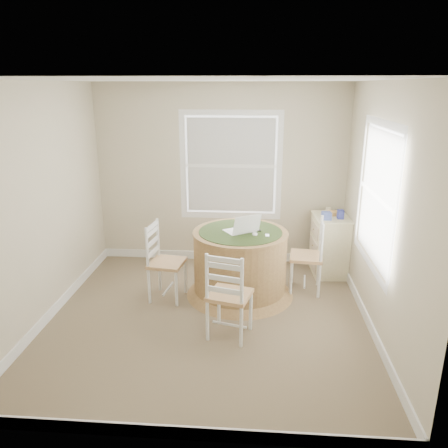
{
  "coord_description": "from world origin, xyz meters",
  "views": [
    {
      "loc": [
        0.52,
        -4.4,
        2.55
      ],
      "look_at": [
        0.15,
        0.45,
        1.0
      ],
      "focal_mm": 35.0,
      "sensor_mm": 36.0,
      "label": 1
    }
  ],
  "objects_px": {
    "round_table": "(240,261)",
    "corner_chest": "(329,245)",
    "chair_near": "(230,294)",
    "chair_right": "(306,256)",
    "chair_left": "(167,263)",
    "laptop": "(242,229)"
  },
  "relations": [
    {
      "from": "chair_right",
      "to": "chair_left",
      "type": "bearing_deg",
      "value": -72.37
    },
    {
      "from": "chair_right",
      "to": "laptop",
      "type": "distance_m",
      "value": 0.93
    },
    {
      "from": "chair_left",
      "to": "chair_near",
      "type": "relative_size",
      "value": 1.0
    },
    {
      "from": "round_table",
      "to": "laptop",
      "type": "relative_size",
      "value": 2.8
    },
    {
      "from": "chair_near",
      "to": "corner_chest",
      "type": "xyz_separation_m",
      "value": [
        1.28,
        1.72,
        -0.06
      ]
    },
    {
      "from": "corner_chest",
      "to": "round_table",
      "type": "bearing_deg",
      "value": -151.97
    },
    {
      "from": "chair_near",
      "to": "laptop",
      "type": "bearing_deg",
      "value": -80.2
    },
    {
      "from": "chair_right",
      "to": "corner_chest",
      "type": "relative_size",
      "value": 1.14
    },
    {
      "from": "chair_left",
      "to": "chair_right",
      "type": "relative_size",
      "value": 1.0
    },
    {
      "from": "chair_right",
      "to": "laptop",
      "type": "xyz_separation_m",
      "value": [
        -0.82,
        -0.18,
        0.4
      ]
    },
    {
      "from": "chair_right",
      "to": "corner_chest",
      "type": "bearing_deg",
      "value": 153.3
    },
    {
      "from": "laptop",
      "to": "chair_left",
      "type": "bearing_deg",
      "value": -22.87
    },
    {
      "from": "chair_left",
      "to": "laptop",
      "type": "distance_m",
      "value": 1.01
    },
    {
      "from": "chair_left",
      "to": "round_table",
      "type": "bearing_deg",
      "value": -71.1
    },
    {
      "from": "chair_left",
      "to": "chair_right",
      "type": "height_order",
      "value": "same"
    },
    {
      "from": "chair_near",
      "to": "corner_chest",
      "type": "relative_size",
      "value": 1.14
    },
    {
      "from": "chair_near",
      "to": "chair_right",
      "type": "bearing_deg",
      "value": -113.35
    },
    {
      "from": "round_table",
      "to": "corner_chest",
      "type": "relative_size",
      "value": 1.62
    },
    {
      "from": "round_table",
      "to": "chair_right",
      "type": "relative_size",
      "value": 1.42
    },
    {
      "from": "chair_right",
      "to": "chair_near",
      "type": "bearing_deg",
      "value": -32.12
    },
    {
      "from": "chair_near",
      "to": "chair_right",
      "type": "relative_size",
      "value": 1.0
    },
    {
      "from": "round_table",
      "to": "chair_near",
      "type": "relative_size",
      "value": 1.42
    }
  ]
}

